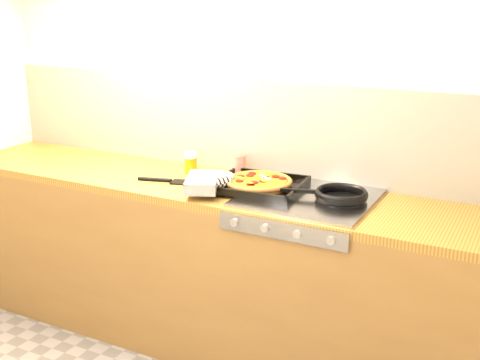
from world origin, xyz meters
The scene contains 9 objects.
room_shell centered at (0.00, 1.39, 1.15)m, with size 3.20×3.20×3.20m.
counter_run centered at (0.00, 1.10, 0.45)m, with size 3.20×0.62×0.90m.
stovetop centered at (0.45, 1.10, 0.91)m, with size 0.60×0.56×0.02m, color #9B9BA0.
pizza_on_tray centered at (0.13, 1.07, 0.94)m, with size 0.56×0.51×0.07m.
frying_pan centered at (0.60, 1.11, 0.94)m, with size 0.42×0.30×0.04m.
tomato_can centered at (-0.02, 1.29, 0.96)m, with size 0.09×0.09×0.11m.
juice_glass centered at (-0.27, 1.22, 0.96)m, with size 0.08×0.08×0.12m.
wooden_spoon centered at (0.11, 1.28, 0.91)m, with size 0.30×0.04×0.02m.
black_spatula centered at (-0.30, 1.02, 0.91)m, with size 0.28×0.13×0.02m.
Camera 1 is at (1.40, -1.42, 1.80)m, focal length 45.00 mm.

